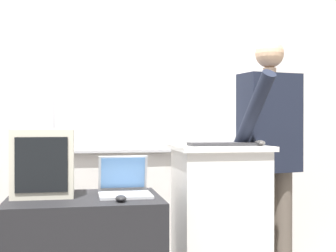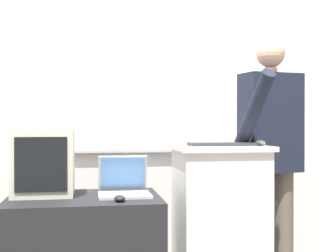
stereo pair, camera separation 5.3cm
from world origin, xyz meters
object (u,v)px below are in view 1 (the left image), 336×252
(laptop, at_px, (124,185))
(computer_mouse_by_laptop, at_px, (121,198))
(lectern_podium, at_px, (219,228))
(crt_monitor, at_px, (44,162))
(computer_mouse_by_keyboard, at_px, (260,143))
(coffee_mug, at_px, (180,137))
(wireless_keyboard, at_px, (222,144))
(person_presenter, at_px, (270,151))

(laptop, relative_size, computer_mouse_by_laptop, 3.03)
(lectern_podium, relative_size, crt_monitor, 2.71)
(lectern_podium, bearing_deg, computer_mouse_by_keyboard, -18.32)
(computer_mouse_by_laptop, distance_m, coffee_mug, 0.75)
(laptop, height_order, crt_monitor, crt_monitor)
(coffee_mug, bearing_deg, lectern_podium, -41.78)
(laptop, bearing_deg, crt_monitor, 171.73)
(wireless_keyboard, relative_size, coffee_mug, 3.37)
(laptop, height_order, wireless_keyboard, wireless_keyboard)
(laptop, bearing_deg, computer_mouse_by_keyboard, 1.19)
(computer_mouse_by_laptop, height_order, crt_monitor, crt_monitor)
(crt_monitor, bearing_deg, laptop, -8.27)
(wireless_keyboard, height_order, coffee_mug, coffee_mug)
(computer_mouse_by_laptop, bearing_deg, lectern_podium, 26.87)
(coffee_mug, bearing_deg, computer_mouse_by_laptop, -129.92)
(laptop, bearing_deg, coffee_mug, 36.00)
(crt_monitor, bearing_deg, lectern_podium, 1.57)
(lectern_podium, xyz_separation_m, computer_mouse_by_keyboard, (0.24, -0.08, 0.54))
(lectern_podium, bearing_deg, crt_monitor, -178.43)
(person_presenter, height_order, crt_monitor, person_presenter)
(person_presenter, bearing_deg, computer_mouse_by_keyboard, -140.55)
(lectern_podium, distance_m, computer_mouse_by_laptop, 0.78)
(lectern_podium, height_order, computer_mouse_by_keyboard, computer_mouse_by_keyboard)
(lectern_podium, xyz_separation_m, laptop, (-0.62, -0.10, 0.30))
(wireless_keyboard, bearing_deg, crt_monitor, 178.13)
(computer_mouse_by_laptop, distance_m, computer_mouse_by_keyboard, 0.97)
(person_presenter, bearing_deg, wireless_keyboard, -169.26)
(lectern_podium, xyz_separation_m, wireless_keyboard, (-0.00, -0.06, 0.54))
(computer_mouse_by_keyboard, bearing_deg, laptop, -178.81)
(computer_mouse_by_laptop, xyz_separation_m, crt_monitor, (-0.42, 0.30, 0.18))
(crt_monitor, distance_m, coffee_mug, 0.90)
(crt_monitor, height_order, coffee_mug, crt_monitor)
(wireless_keyboard, distance_m, crt_monitor, 1.08)
(computer_mouse_by_laptop, relative_size, coffee_mug, 0.80)
(wireless_keyboard, bearing_deg, computer_mouse_by_laptop, -157.80)
(person_presenter, height_order, computer_mouse_by_laptop, person_presenter)
(lectern_podium, bearing_deg, laptop, -171.02)
(lectern_podium, bearing_deg, computer_mouse_by_laptop, -153.13)
(wireless_keyboard, bearing_deg, person_presenter, 21.66)
(coffee_mug, bearing_deg, computer_mouse_by_keyboard, -30.86)
(computer_mouse_by_keyboard, distance_m, crt_monitor, 1.32)
(person_presenter, relative_size, computer_mouse_by_laptop, 17.57)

